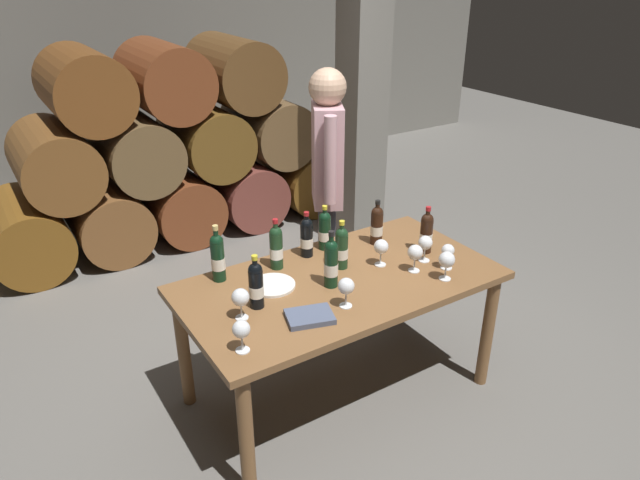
{
  "coord_description": "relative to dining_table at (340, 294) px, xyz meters",
  "views": [
    {
      "loc": [
        -1.54,
        -2.21,
        2.32
      ],
      "look_at": [
        0.0,
        0.2,
        0.91
      ],
      "focal_mm": 32.74,
      "sensor_mm": 36.0,
      "label": 1
    }
  ],
  "objects": [
    {
      "name": "wine_glass_0",
      "position": [
        -0.71,
        -0.29,
        0.2
      ],
      "size": [
        0.08,
        0.08,
        0.15
      ],
      "color": "white",
      "rests_on": "dining_table"
    },
    {
      "name": "serving_plate",
      "position": [
        -0.34,
        0.13,
        0.1
      ],
      "size": [
        0.24,
        0.24,
        0.01
      ],
      "primitive_type": "cylinder",
      "color": "white",
      "rests_on": "dining_table"
    },
    {
      "name": "wine_bottle_7",
      "position": [
        0.42,
        0.24,
        0.21
      ],
      "size": [
        0.07,
        0.07,
        0.28
      ],
      "color": "black",
      "rests_on": "dining_table"
    },
    {
      "name": "wine_glass_4",
      "position": [
        0.52,
        -0.08,
        0.2
      ],
      "size": [
        0.08,
        0.08,
        0.15
      ],
      "color": "white",
      "rests_on": "dining_table"
    },
    {
      "name": "tasting_notebook",
      "position": [
        -0.34,
        -0.23,
        0.11
      ],
      "size": [
        0.26,
        0.22,
        0.03
      ],
      "primitive_type": "cube",
      "rotation": [
        0.0,
        0.0,
        -0.3
      ],
      "color": "#4C5670",
      "rests_on": "dining_table"
    },
    {
      "name": "wine_bottle_0",
      "position": [
        -0.08,
        -0.03,
        0.23
      ],
      "size": [
        0.07,
        0.07,
        0.31
      ],
      "color": "black",
      "rests_on": "dining_table"
    },
    {
      "name": "ground_plane",
      "position": [
        0.0,
        0.0,
        -0.67
      ],
      "size": [
        14.0,
        14.0,
        0.0
      ],
      "primitive_type": "plane",
      "color": "#66635E"
    },
    {
      "name": "wine_glass_5",
      "position": [
        0.39,
        -0.14,
        0.2
      ],
      "size": [
        0.08,
        0.08,
        0.16
      ],
      "color": "white",
      "rests_on": "dining_table"
    },
    {
      "name": "wine_glass_1",
      "position": [
        0.56,
        -0.21,
        0.19
      ],
      "size": [
        0.07,
        0.07,
        0.15
      ],
      "color": "white",
      "rests_on": "dining_table"
    },
    {
      "name": "wine_glass_7",
      "position": [
        0.47,
        -0.3,
        0.2
      ],
      "size": [
        0.09,
        0.09,
        0.16
      ],
      "color": "white",
      "rests_on": "dining_table"
    },
    {
      "name": "stone_pillar",
      "position": [
        1.3,
        1.6,
        0.63
      ],
      "size": [
        0.32,
        0.32,
        2.6
      ],
      "primitive_type": "cube",
      "color": "slate",
      "rests_on": "ground_plane"
    },
    {
      "name": "wine_bottle_2",
      "position": [
        0.13,
        0.35,
        0.21
      ],
      "size": [
        0.07,
        0.07,
        0.27
      ],
      "color": "black",
      "rests_on": "dining_table"
    },
    {
      "name": "wine_bottle_6",
      "position": [
        -0.01,
        0.33,
        0.21
      ],
      "size": [
        0.07,
        0.07,
        0.27
      ],
      "color": "black",
      "rests_on": "dining_table"
    },
    {
      "name": "wine_bottle_3",
      "position": [
        0.08,
        0.11,
        0.21
      ],
      "size": [
        0.07,
        0.07,
        0.28
      ],
      "color": "#19381E",
      "rests_on": "dining_table"
    },
    {
      "name": "wine_glass_2",
      "position": [
        -0.13,
        -0.23,
        0.2
      ],
      "size": [
        0.08,
        0.08,
        0.16
      ],
      "color": "white",
      "rests_on": "dining_table"
    },
    {
      "name": "cellar_back_wall",
      "position": [
        0.0,
        4.2,
        0.73
      ],
      "size": [
        10.0,
        0.24,
        2.8
      ],
      "primitive_type": "cube",
      "color": "slate",
      "rests_on": "ground_plane"
    },
    {
      "name": "sommelier_presenting",
      "position": [
        0.41,
        0.75,
        0.37
      ],
      "size": [
        0.31,
        0.45,
        1.72
      ],
      "color": "#383842",
      "rests_on": "ground_plane"
    },
    {
      "name": "barrel_stack",
      "position": [
        0.0,
        2.6,
        0.09
      ],
      "size": [
        3.12,
        0.9,
        1.69
      ],
      "color": "brown",
      "rests_on": "ground_plane"
    },
    {
      "name": "wine_glass_6",
      "position": [
        0.28,
        0.01,
        0.2
      ],
      "size": [
        0.08,
        0.08,
        0.16
      ],
      "color": "white",
      "rests_on": "dining_table"
    },
    {
      "name": "wine_bottle_1",
      "position": [
        -0.22,
        0.3,
        0.22
      ],
      "size": [
        0.07,
        0.07,
        0.29
      ],
      "color": "#19381E",
      "rests_on": "dining_table"
    },
    {
      "name": "wine_bottle_8",
      "position": [
        -0.49,
        0.0,
        0.21
      ],
      "size": [
        0.07,
        0.07,
        0.28
      ],
      "color": "black",
      "rests_on": "dining_table"
    },
    {
      "name": "wine_bottle_5",
      "position": [
        0.6,
        -0.0,
        0.21
      ],
      "size": [
        0.07,
        0.07,
        0.28
      ],
      "color": "black",
      "rests_on": "dining_table"
    },
    {
      "name": "dining_table",
      "position": [
        0.0,
        0.0,
        0.0
      ],
      "size": [
        1.7,
        0.9,
        0.76
      ],
      "color": "brown",
      "rests_on": "ground_plane"
    },
    {
      "name": "wine_glass_3",
      "position": [
        -0.6,
        -0.05,
        0.2
      ],
      "size": [
        0.09,
        0.09,
        0.16
      ],
      "color": "white",
      "rests_on": "dining_table"
    },
    {
      "name": "wine_bottle_4",
      "position": [
        -0.54,
        0.34,
        0.23
      ],
      "size": [
        0.07,
        0.07,
        0.32
      ],
      "color": "black",
      "rests_on": "dining_table"
    }
  ]
}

